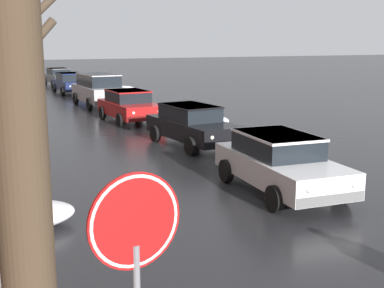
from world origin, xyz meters
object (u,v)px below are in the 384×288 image
at_px(sedan_black_parked_kerbside_close, 192,124).
at_px(sedan_darkblue_queued_behind_truck, 70,83).
at_px(bare_tree_at_the_corner, 14,117).
at_px(sedan_red_parked_kerbside_mid, 129,105).
at_px(stop_sign_at_corner, 136,250).
at_px(sedan_grey_at_far_intersection, 59,76).
at_px(sedan_white_approaching_near_lane, 279,161).
at_px(suv_silver_parked_far_down_block, 99,89).

height_order(sedan_black_parked_kerbside_close, sedan_darkblue_queued_behind_truck, same).
bearing_deg(bare_tree_at_the_corner, sedan_darkblue_queued_behind_truck, 78.40).
distance_m(sedan_red_parked_kerbside_mid, stop_sign_at_corner, 19.52).
xyz_separation_m(sedan_red_parked_kerbside_mid, sedan_darkblue_queued_behind_truck, (0.11, 13.82, 0.00)).
bearing_deg(sedan_grey_at_far_intersection, stop_sign_at_corner, -99.19).
height_order(sedan_darkblue_queued_behind_truck, sedan_grey_at_far_intersection, same).
distance_m(bare_tree_at_the_corner, sedan_red_parked_kerbside_mid, 20.50).
bearing_deg(sedan_darkblue_queued_behind_truck, bare_tree_at_the_corner, -101.60).
relative_size(bare_tree_at_the_corner, sedan_white_approaching_near_lane, 1.50).
relative_size(sedan_black_parked_kerbside_close, sedan_red_parked_kerbside_mid, 1.06).
distance_m(sedan_black_parked_kerbside_close, sedan_grey_at_far_intersection, 26.46).
height_order(sedan_red_parked_kerbside_mid, stop_sign_at_corner, stop_sign_at_corner).
bearing_deg(sedan_darkblue_queued_behind_truck, suv_silver_parked_far_down_block, -89.92).
bearing_deg(stop_sign_at_corner, sedan_red_parked_kerbside_mid, 72.61).
xyz_separation_m(sedan_red_parked_kerbside_mid, suv_silver_parked_far_down_block, (0.12, 5.96, 0.24)).
relative_size(sedan_darkblue_queued_behind_truck, sedan_grey_at_far_intersection, 1.02).
bearing_deg(sedan_red_parked_kerbside_mid, sedan_grey_at_far_intersection, 88.63).
bearing_deg(sedan_red_parked_kerbside_mid, suv_silver_parked_far_down_block, 88.86).
bearing_deg(sedan_red_parked_kerbside_mid, sedan_black_parked_kerbside_close, -86.56).
relative_size(sedan_grey_at_far_intersection, stop_sign_at_corner, 1.61).
xyz_separation_m(sedan_white_approaching_near_lane, sedan_red_parked_kerbside_mid, (0.02, 12.04, 0.00)).
xyz_separation_m(sedan_darkblue_queued_behind_truck, sedan_grey_at_far_intersection, (0.38, 6.55, -0.00)).
xyz_separation_m(sedan_red_parked_kerbside_mid, sedan_grey_at_far_intersection, (0.49, 20.37, -0.00)).
height_order(sedan_white_approaching_near_lane, sedan_darkblue_queued_behind_truck, same).
distance_m(bare_tree_at_the_corner, sedan_darkblue_queued_behind_truck, 33.82).
distance_m(sedan_darkblue_queued_behind_truck, stop_sign_at_corner, 32.97).
xyz_separation_m(sedan_white_approaching_near_lane, sedan_darkblue_queued_behind_truck, (0.13, 25.86, 0.00)).
distance_m(sedan_black_parked_kerbside_close, sedan_red_parked_kerbside_mid, 6.10).
relative_size(bare_tree_at_the_corner, sedan_black_parked_kerbside_close, 1.46).
relative_size(bare_tree_at_the_corner, sedan_red_parked_kerbside_mid, 1.55).
bearing_deg(sedan_black_parked_kerbside_close, suv_silver_parked_far_down_block, 91.18).
xyz_separation_m(sedan_black_parked_kerbside_close, suv_silver_parked_far_down_block, (-0.25, 12.05, 0.24)).
relative_size(sedan_red_parked_kerbside_mid, suv_silver_parked_far_down_block, 0.86).
xyz_separation_m(suv_silver_parked_far_down_block, stop_sign_at_corner, (-5.94, -24.54, 1.09)).
xyz_separation_m(sedan_black_parked_kerbside_close, sedan_grey_at_far_intersection, (0.12, 26.46, 0.00)).
xyz_separation_m(bare_tree_at_the_corner, sedan_white_approaching_near_lane, (6.66, 7.18, -2.49)).
distance_m(suv_silver_parked_far_down_block, sedan_grey_at_far_intersection, 14.42).
distance_m(sedan_white_approaching_near_lane, sedan_red_parked_kerbside_mid, 12.04).
distance_m(sedan_red_parked_kerbside_mid, suv_silver_parked_far_down_block, 5.96).
distance_m(sedan_grey_at_far_intersection, stop_sign_at_corner, 39.48).
distance_m(bare_tree_at_the_corner, sedan_grey_at_far_intersection, 40.31).
relative_size(sedan_red_parked_kerbside_mid, sedan_darkblue_queued_behind_truck, 0.93).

